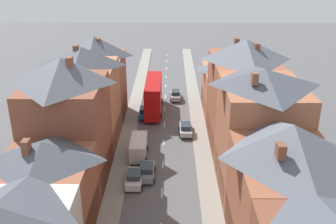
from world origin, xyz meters
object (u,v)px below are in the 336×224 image
(car_parked_right_a, at_px, (186,129))
(car_mid_black, at_px, (134,178))
(delivery_van, at_px, (139,147))
(car_near_silver, at_px, (147,171))
(car_mid_white, at_px, (176,95))
(car_far_grey, at_px, (145,112))
(double_decker_bus_lead, at_px, (153,95))

(car_parked_right_a, relative_size, car_mid_black, 1.02)
(delivery_van, bearing_deg, car_near_silver, -75.32)
(car_near_silver, relative_size, car_parked_right_a, 1.00)
(car_mid_black, height_order, car_mid_white, car_mid_black)
(car_parked_right_a, relative_size, car_mid_white, 1.01)
(car_parked_right_a, xyz_separation_m, car_mid_black, (-6.20, -13.09, 0.03))
(car_mid_white, height_order, car_far_grey, car_mid_white)
(car_parked_right_a, bearing_deg, car_mid_white, 95.33)
(car_mid_black, bearing_deg, car_mid_white, 79.72)
(car_parked_right_a, relative_size, delivery_van, 0.78)
(car_mid_white, distance_m, car_far_grey, 9.22)
(car_near_silver, distance_m, delivery_van, 5.15)
(car_near_silver, relative_size, car_mid_white, 1.00)
(car_near_silver, bearing_deg, delivery_van, 104.68)
(double_decker_bus_lead, xyz_separation_m, car_near_silver, (0.01, -19.91, -1.97))
(double_decker_bus_lead, xyz_separation_m, car_parked_right_a, (4.91, -8.29, -2.01))
(car_near_silver, bearing_deg, car_far_grey, 94.19)
(car_parked_right_a, height_order, delivery_van, delivery_van)
(car_far_grey, xyz_separation_m, delivery_van, (0.00, -12.79, 0.53))
(car_near_silver, height_order, car_mid_black, car_near_silver)
(car_near_silver, distance_m, car_parked_right_a, 12.62)
(car_near_silver, xyz_separation_m, car_far_grey, (-1.30, 17.75, -0.03))
(car_parked_right_a, distance_m, car_far_grey, 8.71)
(car_parked_right_a, bearing_deg, double_decker_bus_lead, 120.64)
(double_decker_bus_lead, relative_size, car_parked_right_a, 2.65)
(car_mid_black, distance_m, car_mid_white, 27.46)
(double_decker_bus_lead, bearing_deg, car_parked_right_a, -59.36)
(car_mid_black, xyz_separation_m, car_mid_white, (4.90, 27.02, -0.00))
(car_mid_black, relative_size, delivery_van, 0.77)
(double_decker_bus_lead, bearing_deg, car_mid_white, 57.39)
(car_parked_right_a, bearing_deg, delivery_van, -132.93)
(double_decker_bus_lead, relative_size, delivery_van, 2.08)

